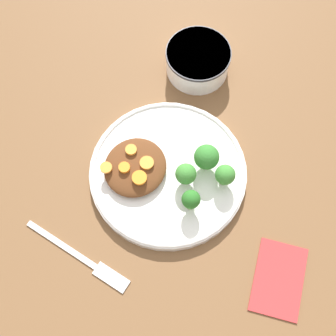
{
  "coord_description": "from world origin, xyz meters",
  "views": [
    {
      "loc": [
        -0.27,
        -0.15,
        0.8
      ],
      "look_at": [
        0.0,
        0.0,
        0.03
      ],
      "focal_mm": 50.0,
      "sensor_mm": 36.0,
      "label": 1
    }
  ],
  "objects": [
    {
      "name": "dip_bowl",
      "position": [
        0.23,
        0.06,
        0.03
      ],
      "size": [
        0.13,
        0.13,
        0.06
      ],
      "color": "white",
      "rests_on": "ground_plane"
    },
    {
      "name": "broccoli_floret_2",
      "position": [
        0.03,
        -0.1,
        0.05
      ],
      "size": [
        0.04,
        0.04,
        0.05
      ],
      "color": "#759E51",
      "rests_on": "plate"
    },
    {
      "name": "carrot_slice_3",
      "position": [
        -0.06,
        0.09,
        0.04
      ],
      "size": [
        0.02,
        0.02,
        0.0
      ],
      "primitive_type": "cylinder",
      "color": "orange",
      "rests_on": "stew_mound"
    },
    {
      "name": "fork",
      "position": [
        -0.21,
        0.04,
        0.0
      ],
      "size": [
        0.03,
        0.21,
        0.01
      ],
      "rotation": [
        0.0,
        0.0,
        4.67
      ],
      "color": "silver",
      "rests_on": "ground_plane"
    },
    {
      "name": "broccoli_floret_0",
      "position": [
        -0.0,
        -0.04,
        0.05
      ],
      "size": [
        0.04,
        0.04,
        0.05
      ],
      "color": "#7FA85B",
      "rests_on": "plate"
    },
    {
      "name": "ground_plane",
      "position": [
        0.0,
        0.0,
        0.0
      ],
      "size": [
        4.0,
        4.0,
        0.0
      ],
      "primitive_type": "plane",
      "color": "brown"
    },
    {
      "name": "carrot_slice_0",
      "position": [
        -0.01,
        0.03,
        0.04
      ],
      "size": [
        0.02,
        0.02,
        0.01
      ],
      "primitive_type": "cylinder",
      "color": "orange",
      "rests_on": "stew_mound"
    },
    {
      "name": "broccoli_floret_1",
      "position": [
        0.04,
        -0.05,
        0.05
      ],
      "size": [
        0.04,
        0.04,
        0.06
      ],
      "color": "#7FA85B",
      "rests_on": "plate"
    },
    {
      "name": "carrot_slice_1",
      "position": [
        -0.01,
        0.07,
        0.04
      ],
      "size": [
        0.02,
        0.02,
        0.01
      ],
      "primitive_type": "cylinder",
      "color": "orange",
      "rests_on": "stew_mound"
    },
    {
      "name": "carrot_slice_2",
      "position": [
        -0.04,
        0.03,
        0.04
      ],
      "size": [
        0.03,
        0.03,
        0.01
      ],
      "primitive_type": "cylinder",
      "color": "orange",
      "rests_on": "stew_mound"
    },
    {
      "name": "plate",
      "position": [
        0.0,
        0.0,
        0.01
      ],
      "size": [
        0.28,
        0.28,
        0.02
      ],
      "color": "white",
      "rests_on": "ground_plane"
    },
    {
      "name": "stew_mound",
      "position": [
        -0.03,
        0.05,
        0.03
      ],
      "size": [
        0.12,
        0.11,
        0.02
      ],
      "primitive_type": "ellipsoid",
      "color": "#5B3319",
      "rests_on": "plate"
    },
    {
      "name": "napkin",
      "position": [
        -0.07,
        -0.25,
        0.0
      ],
      "size": [
        0.14,
        0.11,
        0.01
      ],
      "rotation": [
        0.0,
        0.0,
        0.26
      ],
      "color": "#B73333",
      "rests_on": "ground_plane"
    },
    {
      "name": "carrot_slice_4",
      "position": [
        -0.04,
        0.06,
        0.04
      ],
      "size": [
        0.02,
        0.02,
        0.01
      ],
      "primitive_type": "cylinder",
      "color": "orange",
      "rests_on": "stew_mound"
    },
    {
      "name": "broccoli_floret_3",
      "position": [
        -0.04,
        -0.07,
        0.05
      ],
      "size": [
        0.03,
        0.03,
        0.05
      ],
      "color": "#759E51",
      "rests_on": "plate"
    }
  ]
}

